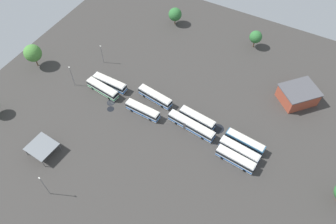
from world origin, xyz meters
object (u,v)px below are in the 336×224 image
at_px(bus_row2_slot2, 197,119).
at_px(tree_east_edge, 33,53).
at_px(bus_row0_slot0, 103,89).
at_px(bus_row1_slot0, 143,110).
at_px(bus_row3_slot1, 239,151).
at_px(bus_row1_slot2, 155,97).
at_px(tree_northeast, 175,14).
at_px(lamp_post_far_corner, 44,185).
at_px(bus_row3_slot0, 236,159).
at_px(maintenance_shelter, 42,147).
at_px(bus_row0_slot1, 110,83).
at_px(depot_building, 298,95).
at_px(bus_row2_slot1, 191,126).
at_px(lamp_post_by_building, 72,75).
at_px(lamp_post_mid_lot, 102,54).
at_px(tree_west_edge, 256,37).
at_px(bus_row3_slot2, 245,142).

height_order(bus_row2_slot2, tree_east_edge, tree_east_edge).
distance_m(bus_row0_slot0, bus_row2_slot2, 34.52).
height_order(bus_row1_slot0, bus_row3_slot1, same).
bearing_deg(bus_row0_slot0, bus_row1_slot2, 17.67).
bearing_deg(bus_row0_slot0, tree_northeast, 84.95).
relative_size(lamp_post_far_corner, tree_northeast, 1.31).
xyz_separation_m(bus_row3_slot0, maintenance_shelter, (-52.02, -24.58, 1.42)).
bearing_deg(tree_northeast, bus_row0_slot0, -95.05).
bearing_deg(bus_row0_slot1, tree_northeast, 85.41).
height_order(bus_row1_slot0, depot_building, depot_building).
relative_size(depot_building, tree_northeast, 2.04).
distance_m(bus_row1_slot2, bus_row2_slot2, 16.59).
height_order(depot_building, tree_east_edge, tree_east_edge).
xyz_separation_m(bus_row0_slot0, bus_row1_slot0, (17.09, -1.37, -0.00)).
bearing_deg(tree_east_edge, bus_row2_slot1, 1.42).
xyz_separation_m(lamp_post_by_building, tree_northeast, (14.93, 47.85, -0.16)).
bearing_deg(bus_row0_slot1, maintenance_shelter, -93.82).
bearing_deg(lamp_post_mid_lot, bus_row3_slot1, -12.25).
bearing_deg(bus_row0_slot1, bus_row2_slot2, 1.24).
bearing_deg(bus_row2_slot2, bus_row3_slot1, -16.23).
distance_m(bus_row2_slot2, bus_row3_slot1, 16.87).
relative_size(bus_row3_slot1, depot_building, 0.84).
bearing_deg(bus_row1_slot0, tree_east_edge, 179.34).
distance_m(bus_row3_slot1, tree_northeast, 65.65).
height_order(bus_row2_slot2, maintenance_shelter, bus_row2_slot2).
bearing_deg(bus_row1_slot0, maintenance_shelter, -124.52).
relative_size(bus_row1_slot2, bus_row2_slot2, 1.03).
relative_size(bus_row0_slot0, lamp_post_far_corner, 1.30).
relative_size(bus_row2_slot2, depot_building, 0.82).
height_order(bus_row3_slot0, tree_east_edge, tree_east_edge).
height_order(bus_row1_slot0, tree_east_edge, tree_east_edge).
height_order(bus_row3_slot0, tree_west_edge, tree_west_edge).
height_order(lamp_post_by_building, lamp_post_mid_lot, lamp_post_by_building).
distance_m(bus_row3_slot0, tree_east_edge, 80.05).
distance_m(lamp_post_far_corner, tree_northeast, 83.85).
bearing_deg(bus_row3_slot2, lamp_post_far_corner, -135.67).
xyz_separation_m(bus_row3_slot1, tree_northeast, (-46.41, 46.34, 2.90)).
xyz_separation_m(bus_row3_slot0, lamp_post_mid_lot, (-59.13, 16.10, 2.67)).
height_order(bus_row2_slot2, bus_row3_slot2, same).
xyz_separation_m(bus_row0_slot0, bus_row3_slot2, (50.87, 3.09, -0.00)).
distance_m(tree_northeast, tree_west_edge, 33.94).
xyz_separation_m(bus_row2_slot2, bus_row3_slot2, (16.61, -1.11, 0.00)).
bearing_deg(depot_building, lamp_post_far_corner, -127.43).
bearing_deg(maintenance_shelter, depot_building, 42.93).
bearing_deg(bus_row2_slot1, tree_west_edge, 84.95).
bearing_deg(lamp_post_mid_lot, maintenance_shelter, -80.07).
height_order(bus_row0_slot1, tree_northeast, tree_northeast).
bearing_deg(bus_row1_slot0, bus_row0_slot1, 163.58).
height_order(bus_row0_slot0, depot_building, depot_building).
relative_size(bus_row2_slot2, bus_row3_slot0, 1.02).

